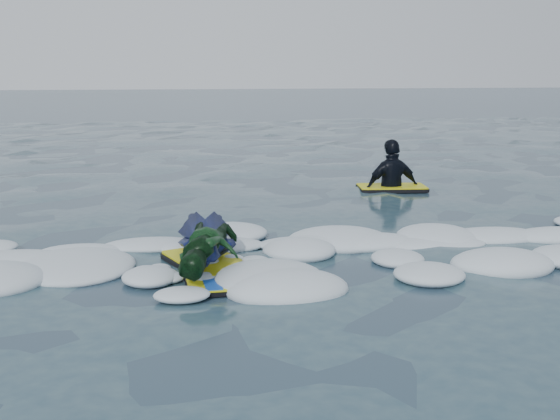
% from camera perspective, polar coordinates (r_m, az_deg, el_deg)
% --- Properties ---
extents(ground, '(120.00, 120.00, 0.00)m').
position_cam_1_polar(ground, '(6.70, -0.23, -6.46)').
color(ground, '#152A34').
rests_on(ground, ground).
extents(foam_band, '(12.00, 3.10, 0.30)m').
position_cam_1_polar(foam_band, '(7.68, -1.38, -4.09)').
color(foam_band, silver).
rests_on(foam_band, ground).
extents(prone_woman_unit, '(1.03, 1.79, 0.45)m').
position_cam_1_polar(prone_woman_unit, '(7.61, -6.02, -2.48)').
color(prone_woman_unit, black).
rests_on(prone_woman_unit, ground).
extents(prone_child_unit, '(0.94, 1.41, 0.51)m').
position_cam_1_polar(prone_child_unit, '(6.98, -5.84, -3.54)').
color(prone_child_unit, black).
rests_on(prone_child_unit, ground).
extents(waiting_rider_unit, '(1.20, 0.74, 1.73)m').
position_cam_1_polar(waiting_rider_unit, '(12.09, 9.07, 1.64)').
color(waiting_rider_unit, black).
rests_on(waiting_rider_unit, ground).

